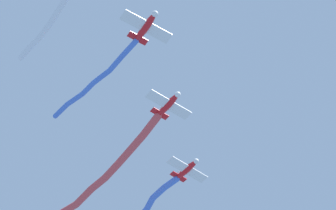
# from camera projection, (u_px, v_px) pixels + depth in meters

# --- Properties ---
(smoke_trail_lead) EXTENTS (16.42, 11.49, 4.58)m
(smoke_trail_lead) POSITION_uv_depth(u_px,v_px,m) (60.00, 9.00, 67.89)
(smoke_trail_lead) COLOR white
(airplane_left_wing) EXTENTS (4.80, 5.40, 1.48)m
(airplane_left_wing) POSITION_uv_depth(u_px,v_px,m) (146.00, 26.00, 67.50)
(airplane_left_wing) COLOR red
(smoke_trail_left_wing) EXTENTS (14.43, 8.84, 2.87)m
(smoke_trail_left_wing) POSITION_uv_depth(u_px,v_px,m) (95.00, 81.00, 73.42)
(smoke_trail_left_wing) COLOR #4C75DB
(airplane_right_wing) EXTENTS (4.69, 5.57, 1.48)m
(airplane_right_wing) POSITION_uv_depth(u_px,v_px,m) (168.00, 104.00, 74.33)
(airplane_right_wing) COLOR red
(smoke_trail_right_wing) EXTENTS (21.13, 13.92, 1.61)m
(smoke_trail_right_wing) POSITION_uv_depth(u_px,v_px,m) (103.00, 176.00, 81.01)
(smoke_trail_right_wing) COLOR #DB4C4C
(airplane_slot) EXTENTS (4.62, 5.65, 1.48)m
(airplane_slot) POSITION_uv_depth(u_px,v_px,m) (187.00, 169.00, 81.17)
(airplane_slot) COLOR red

